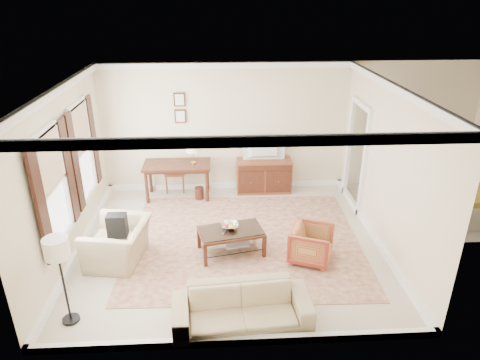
{
  "coord_description": "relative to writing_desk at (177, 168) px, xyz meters",
  "views": [
    {
      "loc": [
        -0.19,
        -6.73,
        4.3
      ],
      "look_at": [
        0.2,
        0.3,
        1.15
      ],
      "focal_mm": 32.0,
      "sensor_mm": 36.0,
      "label": 1
    }
  ],
  "objects": [
    {
      "name": "sideboard",
      "position": [
        1.95,
        0.2,
        -0.31
      ],
      "size": [
        1.24,
        0.48,
        0.77
      ],
      "primitive_type": "cube",
      "color": "brown",
      "rests_on": "room_shell"
    },
    {
      "name": "tv",
      "position": [
        1.95,
        0.18,
        0.52
      ],
      "size": [
        0.9,
        0.52,
        0.12
      ],
      "primitive_type": "imported",
      "rotation": [
        0.0,
        0.0,
        3.14
      ],
      "color": "black",
      "rests_on": "sideboard"
    },
    {
      "name": "window_rear",
      "position": [
        -1.61,
        -1.13,
        0.86
      ],
      "size": [
        0.12,
        1.56,
        1.8
      ],
      "primitive_type": null,
      "color": "#CCB284",
      "rests_on": "room_shell"
    },
    {
      "name": "book_b",
      "position": [
        1.23,
        -2.27,
        -0.51
      ],
      "size": [
        0.28,
        0.06,
        0.38
      ],
      "primitive_type": "imported",
      "rotation": [
        0.0,
        0.0,
        -0.1
      ],
      "color": "brown",
      "rests_on": "coffee_table"
    },
    {
      "name": "desk_lamp",
      "position": [
        0.37,
        0.0,
        0.36
      ],
      "size": [
        0.32,
        0.32,
        0.5
      ],
      "primitive_type": null,
      "color": "silver",
      "rests_on": "writing_desk"
    },
    {
      "name": "fruit_bowl",
      "position": [
        1.09,
        -2.25,
        -0.17
      ],
      "size": [
        0.42,
        0.42,
        0.1
      ],
      "primitive_type": "imported",
      "color": "silver",
      "rests_on": "coffee_table"
    },
    {
      "name": "floor_lamp",
      "position": [
        -1.23,
        -3.92,
        0.42
      ],
      "size": [
        0.33,
        0.33,
        1.35
      ],
      "color": "black",
      "rests_on": "room_shell"
    },
    {
      "name": "rug",
      "position": [
        1.36,
        -1.95,
        -0.69
      ],
      "size": [
        4.33,
        3.74,
        0.01
      ],
      "primitive_type": "cube",
      "rotation": [
        0.0,
        0.0,
        -0.03
      ],
      "color": "maroon",
      "rests_on": "room_shell"
    },
    {
      "name": "sofa",
      "position": [
        1.18,
        -4.11,
        -0.32
      ],
      "size": [
        1.95,
        0.71,
        0.75
      ],
      "primitive_type": "imported",
      "rotation": [
        0.0,
        0.0,
        0.08
      ],
      "color": "tan",
      "rests_on": "room_shell"
    },
    {
      "name": "framed_prints",
      "position": [
        0.1,
        0.44,
        1.25
      ],
      "size": [
        0.25,
        0.04,
        0.68
      ],
      "primitive_type": null,
      "color": "#472114",
      "rests_on": "room_shell"
    },
    {
      "name": "window_front",
      "position": [
        -1.61,
        -2.73,
        0.86
      ],
      "size": [
        0.12,
        1.56,
        1.8
      ],
      "primitive_type": null,
      "color": "#CCB284",
      "rests_on": "room_shell"
    },
    {
      "name": "writing_desk",
      "position": [
        0.0,
        0.0,
        0.0
      ],
      "size": [
        1.46,
        0.73,
        0.8
      ],
      "color": "#472114",
      "rests_on": "room_shell"
    },
    {
      "name": "coffee_table",
      "position": [
        1.1,
        -2.33,
        -0.33
      ],
      "size": [
        1.22,
        0.86,
        0.47
      ],
      "rotation": [
        0.0,
        0.0,
        0.21
      ],
      "color": "#472114",
      "rests_on": "room_shell"
    },
    {
      "name": "desk_chair",
      "position": [
        -0.09,
        0.35,
        -0.17
      ],
      "size": [
        0.55,
        0.55,
        1.05
      ],
      "primitive_type": null,
      "rotation": [
        0.0,
        0.0,
        -0.25
      ],
      "color": "brown",
      "rests_on": "room_shell"
    },
    {
      "name": "club_armchair",
      "position": [
        -0.83,
        -2.45,
        -0.22
      ],
      "size": [
        0.88,
        1.19,
        0.95
      ],
      "primitive_type": "imported",
      "rotation": [
        0.0,
        0.0,
        -1.74
      ],
      "color": "tan",
      "rests_on": "room_shell"
    },
    {
      "name": "book_a",
      "position": [
        1.01,
        -2.34,
        -0.51
      ],
      "size": [
        0.28,
        0.05,
        0.38
      ],
      "primitive_type": "imported",
      "rotation": [
        0.0,
        0.0,
        0.04
      ],
      "color": "brown",
      "rests_on": "coffee_table"
    },
    {
      "name": "doorway",
      "position": [
        3.8,
        -0.53,
        0.38
      ],
      "size": [
        0.1,
        1.12,
        2.25
      ],
      "primitive_type": null,
      "color": "white",
      "rests_on": "room_shell"
    },
    {
      "name": "backpack",
      "position": [
        -0.81,
        -2.44,
        0.03
      ],
      "size": [
        0.29,
        0.37,
        0.4
      ],
      "primitive_type": "cube",
      "rotation": [
        0.0,
        0.0,
        -1.83
      ],
      "color": "black",
      "rests_on": "club_armchair"
    },
    {
      "name": "striped_armchair",
      "position": [
        2.46,
        -2.62,
        -0.34
      ],
      "size": [
        0.85,
        0.87,
        0.7
      ],
      "primitive_type": "imported",
      "rotation": [
        0.0,
        0.0,
        1.19
      ],
      "color": "maroon",
      "rests_on": "room_shell"
    },
    {
      "name": "room_shell",
      "position": [
        1.09,
        -2.03,
        1.78
      ],
      "size": [
        5.51,
        5.01,
        2.91
      ],
      "color": "beige",
      "rests_on": "ground"
    },
    {
      "name": "annex_bedroom",
      "position": [
        5.58,
        -0.88,
        -0.35
      ],
      "size": [
        3.0,
        2.7,
        2.9
      ],
      "color": "beige",
      "rests_on": "ground"
    }
  ]
}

